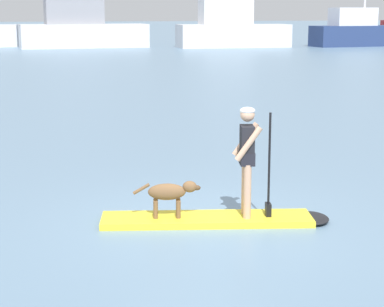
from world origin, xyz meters
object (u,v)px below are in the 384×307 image
object	(u,v)px
paddleboard	(221,219)
person_paddler	(248,154)
moored_boat_starboard	(231,29)
moored_boat_far_port	(357,31)
moored_boat_far_starboard	(81,29)
dog	(170,193)

from	to	relation	value
paddleboard	person_paddler	distance (m)	1.12
moored_boat_starboard	moored_boat_far_port	xyz separation A→B (m)	(12.02, -0.46, -0.26)
paddleboard	moored_boat_far_starboard	xyz separation A→B (m)	(1.83, 52.35, 1.55)
moored_boat_far_starboard	moored_boat_starboard	bearing A→B (deg)	-11.90
dog	moored_boat_far_port	world-z (taller)	moored_boat_far_port
paddleboard	moored_boat_far_starboard	bearing A→B (deg)	88.00
dog	moored_boat_far_starboard	bearing A→B (deg)	87.13
moored_boat_far_starboard	moored_boat_starboard	world-z (taller)	moored_boat_starboard
person_paddler	moored_boat_far_port	distance (m)	55.90
moored_boat_far_port	moored_boat_far_starboard	bearing A→B (deg)	172.70
paddleboard	dog	xyz separation A→B (m)	(-0.78, 0.15, 0.44)
moored_boat_starboard	paddleboard	bearing A→B (deg)	-106.69
paddleboard	person_paddler	xyz separation A→B (m)	(0.39, -0.08, 1.05)
paddleboard	moored_boat_far_port	xyz separation A→B (m)	(26.90, 49.14, 1.32)
dog	moored_boat_far_port	size ratio (longest dim) A/B	0.10
dog	moored_boat_starboard	distance (m)	51.88
person_paddler	moored_boat_starboard	size ratio (longest dim) A/B	0.15
dog	paddleboard	bearing A→B (deg)	-10.85
paddleboard	moored_boat_far_starboard	size ratio (longest dim) A/B	0.32
paddleboard	moored_boat_starboard	bearing A→B (deg)	73.31
moored_boat_starboard	person_paddler	bearing A→B (deg)	-106.25
moored_boat_far_starboard	paddleboard	bearing A→B (deg)	-92.00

